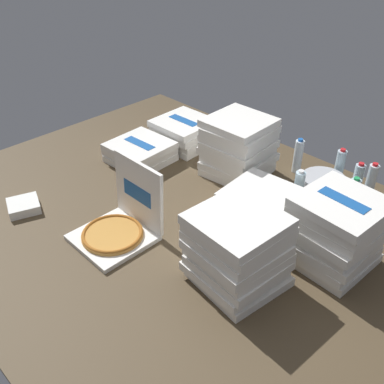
# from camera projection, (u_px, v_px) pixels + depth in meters

# --- Properties ---
(ground_plane) EXTENTS (3.20, 2.40, 0.02)m
(ground_plane) POSITION_uv_depth(u_px,v_px,m) (186.00, 223.00, 2.58)
(ground_plane) COLOR #4C3D28
(open_pizza_box) EXTENTS (0.39, 0.41, 0.41)m
(open_pizza_box) POSITION_uv_depth(u_px,v_px,m) (120.00, 223.00, 2.44)
(open_pizza_box) COLOR white
(open_pizza_box) RESTS_ON ground_plane
(pizza_stack_right_near) EXTENTS (0.42, 0.42, 0.15)m
(pizza_stack_right_near) POSITION_uv_depth(u_px,v_px,m) (140.00, 152.00, 3.13)
(pizza_stack_right_near) COLOR white
(pizza_stack_right_near) RESTS_ON ground_plane
(pizza_stack_left_mid) EXTENTS (0.45, 0.44, 0.19)m
(pizza_stack_left_mid) POSITION_uv_depth(u_px,v_px,m) (261.00, 206.00, 2.55)
(pizza_stack_left_mid) COLOR white
(pizza_stack_left_mid) RESTS_ON ground_plane
(pizza_stack_right_far) EXTENTS (0.44, 0.44, 0.39)m
(pizza_stack_right_far) POSITION_uv_depth(u_px,v_px,m) (238.00, 250.00, 2.09)
(pizza_stack_right_far) COLOR white
(pizza_stack_right_far) RESTS_ON ground_plane
(pizza_stack_left_near) EXTENTS (0.44, 0.43, 0.39)m
(pizza_stack_left_near) POSITION_uv_depth(u_px,v_px,m) (238.00, 147.00, 2.93)
(pizza_stack_left_near) COLOR white
(pizza_stack_left_near) RESTS_ON ground_plane
(pizza_stack_center_near) EXTENTS (0.43, 0.44, 0.39)m
(pizza_stack_center_near) POSITION_uv_depth(u_px,v_px,m) (335.00, 231.00, 2.21)
(pizza_stack_center_near) COLOR white
(pizza_stack_center_near) RESTS_ON ground_plane
(pizza_stack_left_far) EXTENTS (0.41, 0.41, 0.20)m
(pizza_stack_left_far) POSITION_uv_depth(u_px,v_px,m) (185.00, 132.00, 3.33)
(pizza_stack_left_far) COLOR white
(pizza_stack_left_far) RESTS_ON ground_plane
(ice_bucket) EXTENTS (0.27, 0.27, 0.12)m
(ice_bucket) POSITION_uv_depth(u_px,v_px,m) (322.00, 186.00, 2.79)
(ice_bucket) COLOR #B7BABF
(ice_bucket) RESTS_ON ground_plane
(water_bottle_0) EXTENTS (0.06, 0.06, 0.25)m
(water_bottle_0) POSITION_uv_depth(u_px,v_px,m) (357.00, 181.00, 2.72)
(water_bottle_0) COLOR silver
(water_bottle_0) RESTS_ON ground_plane
(water_bottle_1) EXTENTS (0.06, 0.06, 0.25)m
(water_bottle_1) POSITION_uv_depth(u_px,v_px,m) (298.00, 156.00, 2.98)
(water_bottle_1) COLOR white
(water_bottle_1) RESTS_ON ground_plane
(water_bottle_2) EXTENTS (0.06, 0.06, 0.25)m
(water_bottle_2) POSITION_uv_depth(u_px,v_px,m) (298.00, 189.00, 2.65)
(water_bottle_2) COLOR silver
(water_bottle_2) RESTS_ON ground_plane
(water_bottle_3) EXTENTS (0.06, 0.06, 0.25)m
(water_bottle_3) POSITION_uv_depth(u_px,v_px,m) (352.00, 197.00, 2.59)
(water_bottle_3) COLOR silver
(water_bottle_3) RESTS_ON ground_plane
(water_bottle_4) EXTENTS (0.06, 0.06, 0.25)m
(water_bottle_4) POSITION_uv_depth(u_px,v_px,m) (339.00, 167.00, 2.87)
(water_bottle_4) COLOR silver
(water_bottle_4) RESTS_ON ground_plane
(water_bottle_5) EXTENTS (0.06, 0.06, 0.25)m
(water_bottle_5) POSITION_uv_depth(u_px,v_px,m) (371.00, 182.00, 2.72)
(water_bottle_5) COLOR white
(water_bottle_5) RESTS_ON ground_plane
(napkin_pile) EXTENTS (0.23, 0.23, 0.06)m
(napkin_pile) POSITION_uv_depth(u_px,v_px,m) (24.00, 206.00, 2.66)
(napkin_pile) COLOR white
(napkin_pile) RESTS_ON ground_plane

